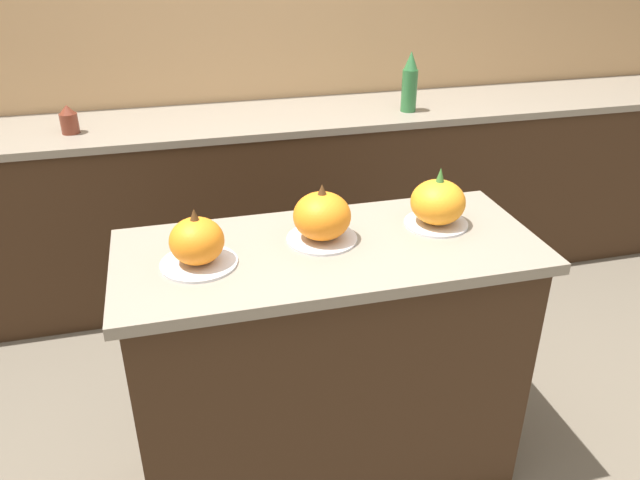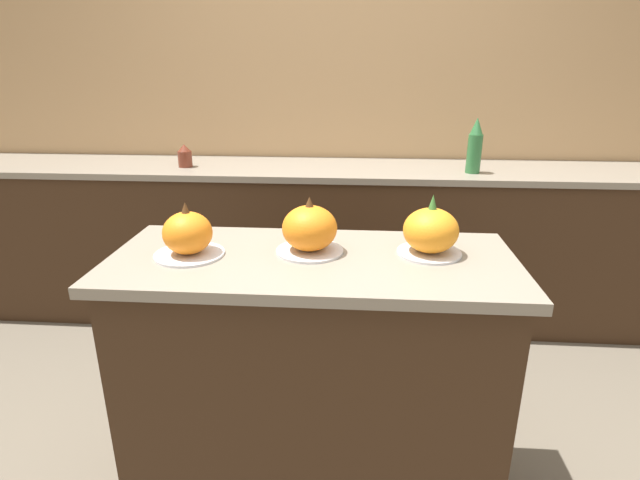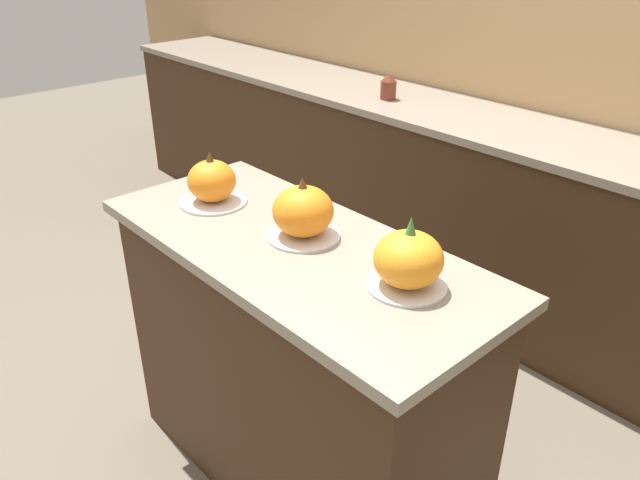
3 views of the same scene
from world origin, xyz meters
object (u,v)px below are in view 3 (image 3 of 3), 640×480
object	(u,v)px
pumpkin_cake_center	(303,213)
bottle_short	(388,87)
pumpkin_cake_left	(212,183)
pumpkin_cake_right	(408,261)

from	to	relation	value
pumpkin_cake_center	bottle_short	size ratio (longest dim) A/B	1.67
pumpkin_cake_left	pumpkin_cake_right	xyz separation A→B (m)	(0.76, 0.07, 0.01)
pumpkin_cake_left	bottle_short	world-z (taller)	pumpkin_cake_left
pumpkin_cake_left	pumpkin_cake_right	bearing A→B (deg)	5.35
pumpkin_cake_left	pumpkin_cake_center	distance (m)	0.38
pumpkin_cake_center	bottle_short	distance (m)	1.54
bottle_short	pumpkin_cake_right	bearing A→B (deg)	-46.19
pumpkin_cake_center	pumpkin_cake_left	bearing A→B (deg)	-171.11
pumpkin_cake_left	bottle_short	size ratio (longest dim) A/B	1.70
pumpkin_cake_left	bottle_short	distance (m)	1.42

